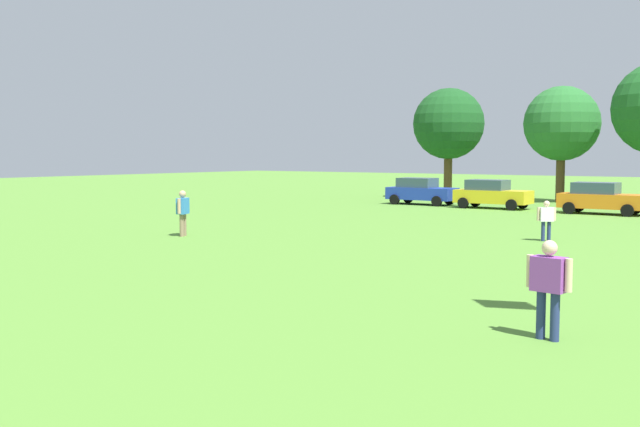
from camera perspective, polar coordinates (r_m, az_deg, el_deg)
The scene contains 9 objects.
ground_plane at distance 28.53m, azimuth 14.80°, elevation -1.84°, with size 160.00×160.00×0.00m, color #568C33.
adult_bystander at distance 12.95m, azimuth 17.62°, elevation -5.10°, with size 0.81×0.39×1.72m.
bystander_near_trees at distance 27.61m, azimuth 17.45°, elevation -0.28°, with size 0.59×0.51×1.48m.
bystander_midfield at distance 28.41m, azimuth -10.79°, elevation 0.35°, with size 0.53×0.79×1.78m.
parked_car_blue_0 at distance 45.90m, azimuth 7.97°, elevation 1.77°, with size 4.30×2.02×1.68m.
parked_car_yellow_1 at distance 43.39m, azimuth 13.40°, elevation 1.52°, with size 4.30×2.02×1.68m.
parked_car_orange_2 at distance 41.00m, azimuth 21.29°, elevation 1.15°, with size 4.30×2.02×1.68m.
tree_far_left at distance 52.37m, azimuth 10.13°, elevation 6.97°, with size 5.04×5.04×7.85m.
tree_left at distance 50.12m, azimuth 18.55°, elevation 6.73°, with size 4.89×4.89×7.62m.
Camera 1 is at (9.81, 3.40, 3.18)m, focal length 40.51 mm.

